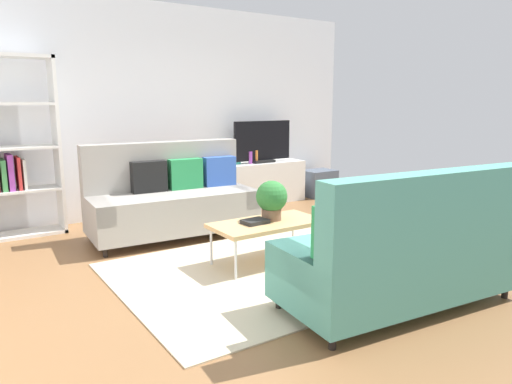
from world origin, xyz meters
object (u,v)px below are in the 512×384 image
at_px(tv, 262,142).
at_px(vase_1, 236,159).
at_px(coffee_table, 267,224).
at_px(potted_plant, 272,199).
at_px(couch_beige, 172,198).
at_px(couch_green, 403,253).
at_px(tv_console, 262,183).
at_px(table_book_0, 255,221).
at_px(vase_0, 228,160).
at_px(storage_trunk, 319,183).
at_px(bookshelf, 5,155).
at_px(bottle_1, 256,157).
at_px(bottle_0, 250,158).

relative_size(tv, vase_1, 7.09).
relative_size(coffee_table, potted_plant, 2.79).
relative_size(couch_beige, vase_1, 13.83).
height_order(couch_green, tv, tv).
distance_m(coffee_table, tv_console, 2.84).
xyz_separation_m(couch_beige, potted_plant, (0.46, -1.38, 0.18)).
bearing_deg(couch_beige, potted_plant, 112.22).
height_order(tv, potted_plant, tv).
relative_size(tv_console, table_book_0, 5.83).
height_order(couch_beige, vase_0, couch_beige).
xyz_separation_m(couch_green, vase_1, (0.84, 3.85, 0.27)).
relative_size(storage_trunk, table_book_0, 2.17).
height_order(storage_trunk, table_book_0, table_book_0).
distance_m(couch_beige, bookshelf, 1.95).
distance_m(tv, table_book_0, 2.93).
relative_size(couch_beige, bottle_1, 9.83).
bearing_deg(coffee_table, tv_console, 56.97).
bearing_deg(storage_trunk, potted_plant, -138.89).
xyz_separation_m(storage_trunk, potted_plant, (-2.57, -2.24, 0.42)).
distance_m(tv_console, bottle_1, 0.44).
xyz_separation_m(couch_green, coffee_table, (-0.28, 1.42, -0.05)).
bearing_deg(table_book_0, bottle_0, 58.16).
distance_m(tv, bookshelf, 3.54).
xyz_separation_m(couch_green, tv_console, (1.27, 3.80, -0.12)).
xyz_separation_m(tv, bottle_0, (-0.24, -0.02, -0.22)).
height_order(bookshelf, bottle_1, bookshelf).
relative_size(table_book_0, bottle_1, 1.21).
height_order(vase_1, bottle_0, bottle_0).
bearing_deg(bookshelf, couch_green, -59.30).
xyz_separation_m(storage_trunk, vase_1, (-1.53, 0.15, 0.49)).
bearing_deg(tv_console, bottle_1, -162.21).
bearing_deg(coffee_table, table_book_0, 173.73).
xyz_separation_m(coffee_table, bottle_1, (1.42, 2.34, 0.35)).
distance_m(couch_beige, table_book_0, 1.43).
bearing_deg(couch_green, bottle_1, 78.58).
distance_m(tv, vase_1, 0.50).
xyz_separation_m(tv, potted_plant, (-1.47, -2.32, -0.32)).
xyz_separation_m(bookshelf, bottle_1, (3.41, -0.06, -0.23)).
xyz_separation_m(table_book_0, bottle_0, (1.45, 2.33, 0.29)).
relative_size(coffee_table, storage_trunk, 2.12).
xyz_separation_m(couch_beige, couch_green, (0.66, -2.84, -0.01)).
xyz_separation_m(vase_1, bottle_0, (0.20, -0.09, 0.02)).
relative_size(table_book_0, vase_0, 1.63).
height_order(tv_console, potted_plant, potted_plant).
bearing_deg(potted_plant, tv_console, 57.91).
height_order(potted_plant, vase_1, potted_plant).
xyz_separation_m(couch_beige, tv, (1.93, 0.94, 0.50)).
bearing_deg(bottle_0, vase_1, 155.25).
relative_size(couch_beige, vase_0, 13.24).
xyz_separation_m(storage_trunk, vase_0, (-1.68, 0.15, 0.49)).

